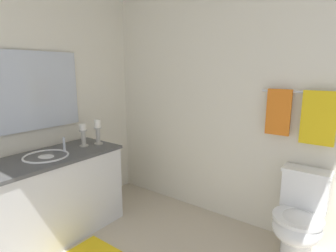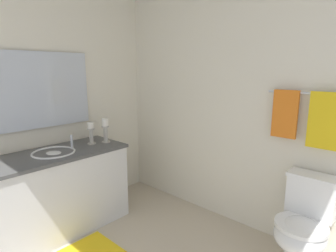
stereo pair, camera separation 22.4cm
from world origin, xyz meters
TOP-DOWN VIEW (x-y plane):
  - wall_back at (0.00, 1.25)m, footprint 2.83×0.04m
  - wall_left at (-1.42, 0.00)m, footprint 0.04×2.50m
  - vanity_cabinet at (-1.09, -0.10)m, footprint 0.58×1.35m
  - sink_basin at (-1.09, -0.10)m, footprint 0.40×0.40m
  - mirror at (-1.37, -0.10)m, footprint 0.02×1.12m
  - candle_holder_tall at (-1.04, 0.46)m, footprint 0.09×0.09m
  - candle_holder_short at (-1.10, 0.32)m, footprint 0.09×0.09m
  - toilet at (0.86, 0.97)m, footprint 0.39×0.54m
  - towel_bar at (0.73, 1.19)m, footprint 0.64×0.02m
  - towel_near_vanity at (0.57, 1.17)m, footprint 0.21×0.03m
  - towel_center at (0.89, 1.17)m, footprint 0.27×0.03m

SIDE VIEW (x-z plane):
  - toilet at x=0.86m, z-range -0.01..0.74m
  - vanity_cabinet at x=-1.09m, z-range 0.00..0.81m
  - sink_basin at x=-1.09m, z-range 0.65..0.89m
  - candle_holder_short at x=-1.10m, z-range 0.81..1.04m
  - candle_holder_tall at x=-1.04m, z-range 0.81..1.08m
  - towel_center at x=0.89m, z-range 0.96..1.41m
  - towel_near_vanity at x=0.57m, z-range 1.00..1.41m
  - wall_back at x=0.00m, z-range 0.00..2.45m
  - wall_left at x=-1.42m, z-range 0.00..2.45m
  - mirror at x=-1.37m, z-range 1.01..1.75m
  - towel_bar at x=0.73m, z-range 1.38..1.40m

